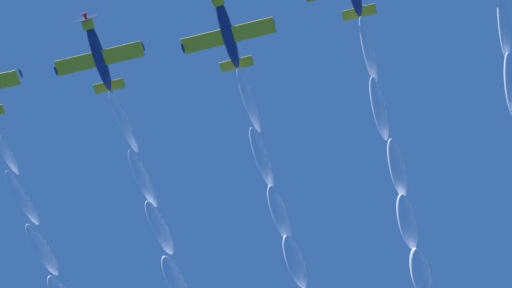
# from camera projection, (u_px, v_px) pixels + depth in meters

# --- Properties ---
(airplane_right_wingman) EXTENTS (9.75, 8.74, 2.94)m
(airplane_right_wingman) POSITION_uv_depth(u_px,v_px,m) (227.00, 30.00, 84.31)
(airplane_right_wingman) COLOR navy
(airplane_outer_left) EXTENTS (9.74, 8.70, 3.35)m
(airplane_outer_left) POSITION_uv_depth(u_px,v_px,m) (98.00, 54.00, 87.14)
(airplane_outer_left) COLOR navy
(smoke_trail_left_wingman) EXTENTS (15.46, 45.98, 9.13)m
(smoke_trail_left_wingman) POSITION_uv_depth(u_px,v_px,m) (421.00, 273.00, 94.35)
(smoke_trail_left_wingman) COLOR white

